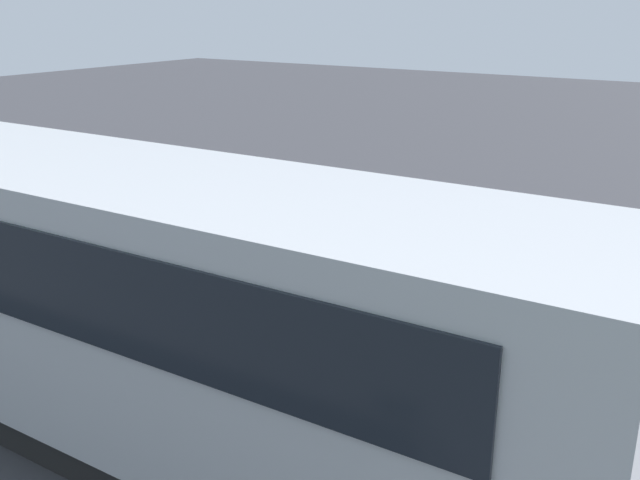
{
  "coord_description": "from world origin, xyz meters",
  "views": [
    {
      "loc": [
        -6.28,
        10.53,
        4.95
      ],
      "look_at": [
        0.04,
        0.83,
        1.1
      ],
      "focal_mm": 40.4,
      "sensor_mm": 36.0,
      "label": 1
    }
  ],
  "objects_px": {
    "spectator_centre": "(250,281)",
    "stunt_motorcycle": "(339,204)",
    "spectator_far_left": "(393,305)",
    "parked_motorcycle_dark": "(83,289)",
    "spectator_left": "(318,293)",
    "traffic_cone": "(427,251)",
    "spectator_far_right": "(150,258)",
    "tour_bus": "(152,311)",
    "spectator_right": "(219,263)",
    "parked_motorcycle_silver": "(327,357)"
  },
  "relations": [
    {
      "from": "spectator_left",
      "to": "parked_motorcycle_dark",
      "type": "bearing_deg",
      "value": 12.58
    },
    {
      "from": "spectator_right",
      "to": "traffic_cone",
      "type": "bearing_deg",
      "value": -109.71
    },
    {
      "from": "tour_bus",
      "to": "spectator_left",
      "type": "distance_m",
      "value": 2.81
    },
    {
      "from": "parked_motorcycle_dark",
      "to": "traffic_cone",
      "type": "bearing_deg",
      "value": -124.78
    },
    {
      "from": "traffic_cone",
      "to": "parked_motorcycle_dark",
      "type": "bearing_deg",
      "value": 55.22
    },
    {
      "from": "spectator_far_left",
      "to": "parked_motorcycle_silver",
      "type": "height_order",
      "value": "spectator_far_left"
    },
    {
      "from": "spectator_centre",
      "to": "stunt_motorcycle",
      "type": "xyz_separation_m",
      "value": [
        1.08,
        -4.29,
        0.04
      ]
    },
    {
      "from": "tour_bus",
      "to": "parked_motorcycle_silver",
      "type": "height_order",
      "value": "tour_bus"
    },
    {
      "from": "parked_motorcycle_dark",
      "to": "spectator_right",
      "type": "bearing_deg",
      "value": -155.84
    },
    {
      "from": "parked_motorcycle_silver",
      "to": "spectator_right",
      "type": "bearing_deg",
      "value": -16.79
    },
    {
      "from": "spectator_left",
      "to": "stunt_motorcycle",
      "type": "xyz_separation_m",
      "value": [
        2.21,
        -4.16,
        0.01
      ]
    },
    {
      "from": "spectator_centre",
      "to": "stunt_motorcycle",
      "type": "distance_m",
      "value": 4.42
    },
    {
      "from": "tour_bus",
      "to": "stunt_motorcycle",
      "type": "distance_m",
      "value": 7.11
    },
    {
      "from": "spectator_far_left",
      "to": "spectator_left",
      "type": "distance_m",
      "value": 1.11
    },
    {
      "from": "traffic_cone",
      "to": "spectator_far_left",
      "type": "bearing_deg",
      "value": 108.73
    },
    {
      "from": "spectator_left",
      "to": "parked_motorcycle_silver",
      "type": "xyz_separation_m",
      "value": [
        -0.59,
        0.69,
        -0.54
      ]
    },
    {
      "from": "spectator_left",
      "to": "traffic_cone",
      "type": "distance_m",
      "value": 4.46
    },
    {
      "from": "stunt_motorcycle",
      "to": "traffic_cone",
      "type": "height_order",
      "value": "stunt_motorcycle"
    },
    {
      "from": "spectator_far_right",
      "to": "stunt_motorcycle",
      "type": "xyz_separation_m",
      "value": [
        -0.89,
        -4.39,
        0.03
      ]
    },
    {
      "from": "tour_bus",
      "to": "spectator_centre",
      "type": "relative_size",
      "value": 6.22
    },
    {
      "from": "spectator_right",
      "to": "tour_bus",
      "type": "bearing_deg",
      "value": 117.32
    },
    {
      "from": "tour_bus",
      "to": "parked_motorcycle_silver",
      "type": "xyz_separation_m",
      "value": [
        -1.05,
        -2.02,
        -1.16
      ]
    },
    {
      "from": "spectator_far_left",
      "to": "spectator_left",
      "type": "bearing_deg",
      "value": 9.13
    },
    {
      "from": "spectator_centre",
      "to": "spectator_left",
      "type": "bearing_deg",
      "value": -173.71
    },
    {
      "from": "spectator_centre",
      "to": "tour_bus",
      "type": "bearing_deg",
      "value": 104.63
    },
    {
      "from": "spectator_far_right",
      "to": "parked_motorcycle_dark",
      "type": "height_order",
      "value": "spectator_far_right"
    },
    {
      "from": "parked_motorcycle_silver",
      "to": "parked_motorcycle_dark",
      "type": "distance_m",
      "value": 4.59
    },
    {
      "from": "parked_motorcycle_silver",
      "to": "traffic_cone",
      "type": "bearing_deg",
      "value": -79.73
    },
    {
      "from": "spectator_far_left",
      "to": "parked_motorcycle_dark",
      "type": "xyz_separation_m",
      "value": [
        5.1,
        1.07,
        -0.55
      ]
    },
    {
      "from": "parked_motorcycle_silver",
      "to": "stunt_motorcycle",
      "type": "bearing_deg",
      "value": -60.04
    },
    {
      "from": "tour_bus",
      "to": "parked_motorcycle_dark",
      "type": "height_order",
      "value": "tour_bus"
    },
    {
      "from": "spectator_far_left",
      "to": "spectator_far_right",
      "type": "distance_m",
      "value": 4.22
    },
    {
      "from": "spectator_centre",
      "to": "parked_motorcycle_silver",
      "type": "relative_size",
      "value": 0.82
    },
    {
      "from": "spectator_left",
      "to": "stunt_motorcycle",
      "type": "bearing_deg",
      "value": -62.04
    },
    {
      "from": "spectator_far_left",
      "to": "spectator_right",
      "type": "height_order",
      "value": "spectator_right"
    },
    {
      "from": "spectator_centre",
      "to": "parked_motorcycle_silver",
      "type": "bearing_deg",
      "value": 161.8
    },
    {
      "from": "tour_bus",
      "to": "stunt_motorcycle",
      "type": "height_order",
      "value": "tour_bus"
    },
    {
      "from": "spectator_left",
      "to": "spectator_right",
      "type": "relative_size",
      "value": 0.97
    },
    {
      "from": "spectator_centre",
      "to": "parked_motorcycle_silver",
      "type": "xyz_separation_m",
      "value": [
        -1.72,
        0.57,
        -0.51
      ]
    },
    {
      "from": "spectator_far_left",
      "to": "spectator_right",
      "type": "bearing_deg",
      "value": 2.3
    },
    {
      "from": "tour_bus",
      "to": "parked_motorcycle_dark",
      "type": "distance_m",
      "value": 4.15
    },
    {
      "from": "spectator_left",
      "to": "spectator_far_right",
      "type": "bearing_deg",
      "value": 4.17
    },
    {
      "from": "spectator_left",
      "to": "parked_motorcycle_dark",
      "type": "height_order",
      "value": "spectator_left"
    },
    {
      "from": "tour_bus",
      "to": "stunt_motorcycle",
      "type": "bearing_deg",
      "value": -75.7
    },
    {
      "from": "tour_bus",
      "to": "spectator_left",
      "type": "relative_size",
      "value": 6.04
    },
    {
      "from": "spectator_far_right",
      "to": "tour_bus",
      "type": "bearing_deg",
      "value": 136.8
    },
    {
      "from": "spectator_centre",
      "to": "spectator_far_right",
      "type": "bearing_deg",
      "value": 2.94
    },
    {
      "from": "spectator_far_left",
      "to": "stunt_motorcycle",
      "type": "bearing_deg",
      "value": -50.34
    },
    {
      "from": "spectator_far_left",
      "to": "parked_motorcycle_dark",
      "type": "relative_size",
      "value": 0.84
    },
    {
      "from": "spectator_far_right",
      "to": "stunt_motorcycle",
      "type": "relative_size",
      "value": 0.9
    }
  ]
}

